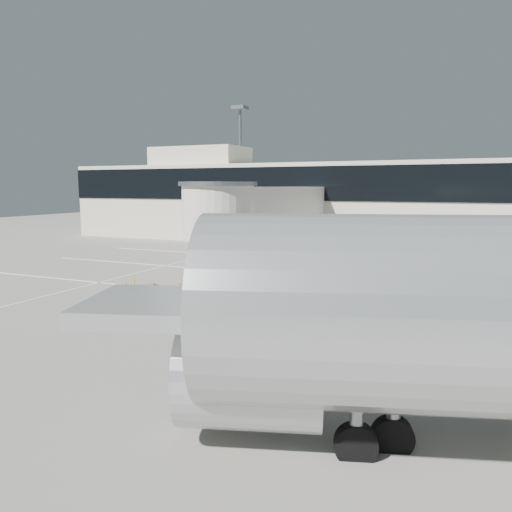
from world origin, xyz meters
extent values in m
plane|color=#9C968C|center=(0.00, 0.00, 0.00)|extent=(140.00, 140.00, 0.00)
cube|color=white|center=(0.00, 2.00, 0.01)|extent=(40.00, 0.15, 0.02)
cube|color=white|center=(0.00, 9.00, 0.01)|extent=(40.00, 0.15, 0.02)
cube|color=white|center=(0.00, 16.00, 0.01)|extent=(40.00, 0.15, 0.02)
cube|color=white|center=(6.00, 10.00, 0.01)|extent=(0.15, 30.00, 0.02)
cube|color=white|center=(-10.00, 10.00, 0.01)|extent=(0.15, 30.00, 0.02)
cube|color=beige|center=(0.00, 30.00, 4.00)|extent=(64.00, 12.00, 8.00)
cube|color=black|center=(0.00, 23.95, 6.00)|extent=(64.00, 0.12, 3.20)
cube|color=beige|center=(-18.00, 28.00, 9.00)|extent=(10.00, 6.00, 2.00)
cylinder|color=gray|center=(-16.00, 34.00, 7.50)|extent=(0.36, 0.36, 15.00)
cube|color=gray|center=(-16.00, 34.00, 15.00)|extent=(1.60, 1.60, 0.40)
cube|color=silver|center=(-4.00, 15.00, 4.30)|extent=(3.00, 18.00, 2.80)
cylinder|color=silver|center=(-4.00, 6.00, 4.30)|extent=(4.40, 4.40, 3.00)
cylinder|color=gray|center=(-4.00, 6.00, 5.90)|extent=(4.80, 4.80, 0.25)
cylinder|color=gray|center=(-5.00, 8.00, 1.45)|extent=(0.28, 0.28, 2.90)
cylinder|color=gray|center=(-3.00, 8.00, 1.45)|extent=(0.28, 0.28, 2.90)
cylinder|color=gray|center=(-5.00, 15.00, 1.45)|extent=(0.28, 0.28, 2.90)
cylinder|color=gray|center=(-3.00, 15.00, 1.45)|extent=(0.28, 0.28, 2.90)
cylinder|color=gray|center=(-5.00, 22.00, 1.45)|extent=(0.28, 0.28, 2.90)
cylinder|color=gray|center=(-3.00, 22.00, 1.45)|extent=(0.28, 0.28, 2.90)
cube|color=gray|center=(-1.40, 5.00, 0.25)|extent=(1.40, 2.60, 0.50)
cube|color=gray|center=(-1.40, 5.60, 1.60)|extent=(1.20, 2.60, 2.06)
cube|color=gray|center=(-1.40, 7.00, 2.85)|extent=(1.40, 1.20, 0.12)
cube|color=maroon|center=(0.89, 6.94, 0.59)|extent=(2.66, 1.42, 0.64)
cube|color=silver|center=(1.85, 7.01, 1.02)|extent=(0.84, 1.23, 0.38)
cube|color=black|center=(0.14, 6.88, 1.23)|extent=(0.21, 1.08, 0.97)
cylinder|color=black|center=(0.09, 6.18, 0.34)|extent=(0.70, 0.32, 0.69)
cylinder|color=black|center=(-0.02, 7.57, 0.34)|extent=(0.70, 0.32, 0.69)
cylinder|color=black|center=(1.80, 6.30, 0.34)|extent=(0.70, 0.32, 0.69)
cylinder|color=black|center=(1.70, 7.69, 0.34)|extent=(0.70, 0.32, 0.69)
cube|color=black|center=(3.58, 4.19, 0.55)|extent=(3.24, 2.11, 0.12)
cube|color=black|center=(3.58, 4.19, 0.37)|extent=(2.90, 1.82, 0.25)
cube|color=black|center=(1.78, 4.59, 0.40)|extent=(0.70, 0.23, 0.08)
cylinder|color=black|center=(2.41, 3.76, 0.17)|extent=(0.36, 0.21, 0.34)
cylinder|color=black|center=(2.70, 5.07, 0.17)|extent=(0.36, 0.21, 0.34)
cylinder|color=black|center=(4.45, 3.30, 0.17)|extent=(0.36, 0.21, 0.34)
cylinder|color=black|center=(4.74, 4.62, 0.17)|extent=(0.36, 0.21, 0.34)
cylinder|color=black|center=(2.03, 3.84, 1.00)|extent=(0.07, 0.07, 0.90)
cylinder|color=black|center=(2.32, 5.16, 1.00)|extent=(0.07, 0.07, 0.90)
cylinder|color=black|center=(4.83, 3.22, 1.00)|extent=(0.07, 0.07, 0.90)
cylinder|color=black|center=(5.12, 4.53, 1.00)|extent=(0.07, 0.07, 0.90)
cube|color=maroon|center=(3.67, 4.36, 0.80)|extent=(0.54, 0.39, 0.39)
cube|color=#58575D|center=(3.38, 4.63, 0.78)|extent=(0.47, 0.44, 0.34)
cube|color=#131A3E|center=(3.10, 4.50, 0.74)|extent=(0.59, 0.49, 0.27)
cube|color=maroon|center=(3.14, 4.11, 0.81)|extent=(0.61, 0.48, 0.40)
cube|color=maroon|center=(4.45, 3.77, 0.75)|extent=(0.55, 0.38, 0.28)
cube|color=olive|center=(2.67, 4.63, 0.80)|extent=(0.56, 0.37, 0.39)
cube|color=maroon|center=(3.77, 4.16, 0.82)|extent=(0.58, 0.42, 0.43)
cube|color=olive|center=(3.17, 4.38, 0.76)|extent=(0.57, 0.44, 0.30)
cube|color=olive|center=(3.44, 4.26, 0.76)|extent=(0.43, 0.40, 0.31)
cube|color=black|center=(-3.27, -1.61, 0.51)|extent=(3.07, 2.23, 0.11)
cube|color=black|center=(-3.27, -1.61, 0.34)|extent=(2.74, 1.95, 0.23)
cube|color=black|center=(-4.88, -2.18, 0.37)|extent=(0.63, 0.29, 0.07)
cylinder|color=black|center=(-3.98, -2.52, 0.16)|extent=(0.34, 0.23, 0.31)
cylinder|color=black|center=(-4.39, -1.35, 0.16)|extent=(0.34, 0.23, 0.31)
cylinder|color=black|center=(-2.15, -1.87, 0.16)|extent=(0.34, 0.23, 0.31)
cylinder|color=black|center=(-2.57, -0.70, 0.16)|extent=(0.34, 0.23, 0.31)
cylinder|color=#FAEA0D|center=(-4.32, -2.64, 0.92)|extent=(0.06, 0.06, 0.83)
cylinder|color=#FAEA0D|center=(-4.73, -1.47, 0.92)|extent=(0.06, 0.06, 0.83)
cylinder|color=#FAEA0D|center=(-1.81, -1.75, 0.92)|extent=(0.06, 0.06, 0.83)
cylinder|color=#FAEA0D|center=(-2.23, -0.58, 0.92)|extent=(0.06, 0.06, 0.83)
cube|color=#AF7C55|center=(-3.40, -1.86, 0.82)|extent=(0.61, 0.58, 0.51)
cube|color=#AF7C55|center=(-2.23, -1.66, 0.80)|extent=(0.53, 0.51, 0.46)
cube|color=#AF7C55|center=(-2.74, -1.79, 0.81)|extent=(0.54, 0.47, 0.49)
cube|color=#AF7C55|center=(-3.04, -1.79, 0.73)|extent=(0.48, 0.47, 0.34)
cube|color=#AF7C55|center=(-3.27, -1.61, 0.78)|extent=(0.55, 0.51, 0.44)
cube|color=#AF7C55|center=(-3.07, -1.51, 0.75)|extent=(0.64, 0.63, 0.38)
cube|color=#AF7C55|center=(-4.24, -1.61, 0.82)|extent=(0.59, 0.51, 0.51)
cube|color=#AF7C55|center=(-3.08, -1.34, 0.80)|extent=(0.48, 0.48, 0.48)
cube|color=black|center=(-2.11, 2.09, 0.54)|extent=(3.04, 1.69, 0.12)
cube|color=black|center=(-2.11, 2.09, 0.36)|extent=(2.73, 1.45, 0.24)
cube|color=black|center=(-3.92, 1.95, 0.39)|extent=(0.69, 0.13, 0.08)
cylinder|color=black|center=(-3.08, 1.35, 0.17)|extent=(0.34, 0.16, 0.33)
cylinder|color=black|center=(-3.19, 2.66, 0.17)|extent=(0.34, 0.16, 0.33)
cylinder|color=black|center=(-1.04, 1.51, 0.17)|extent=(0.34, 0.16, 0.33)
cylinder|color=black|center=(-1.14, 2.82, 0.17)|extent=(0.34, 0.16, 0.33)
cylinder|color=#FAEA0D|center=(-3.46, 1.32, 0.98)|extent=(0.07, 0.07, 0.88)
cylinder|color=#FAEA0D|center=(-3.57, 2.63, 0.98)|extent=(0.07, 0.07, 0.88)
cylinder|color=#FAEA0D|center=(-0.66, 1.54, 0.98)|extent=(0.07, 0.07, 0.88)
cylinder|color=#FAEA0D|center=(-0.76, 2.85, 0.98)|extent=(0.07, 0.07, 0.88)
cube|color=#AF7C55|center=(-1.09, 2.36, 0.86)|extent=(0.66, 0.50, 0.53)
cube|color=#AF7C55|center=(-2.83, 2.16, 0.82)|extent=(0.49, 0.56, 0.45)
cube|color=#AF7C55|center=(-1.53, 1.83, 0.82)|extent=(0.62, 0.49, 0.44)
cube|color=#AF7C55|center=(-2.87, 2.45, 0.82)|extent=(0.64, 0.51, 0.45)
cube|color=#AF7C55|center=(-1.47, 2.47, 0.86)|extent=(0.57, 0.54, 0.53)
cube|color=#AF7C55|center=(-1.37, 1.74, 0.83)|extent=(0.47, 0.45, 0.46)
cube|color=#AF7C55|center=(-2.45, 1.96, 0.80)|extent=(0.51, 0.47, 0.41)
cube|color=#AF7C55|center=(-2.00, 2.52, 0.78)|extent=(0.45, 0.39, 0.38)
imported|color=#A0D916|center=(0.78, -2.58, 0.85)|extent=(0.69, 0.52, 1.71)
cube|color=silver|center=(10.61, 13.52, 1.17)|extent=(3.62, 5.74, 1.72)
cube|color=silver|center=(9.91, 15.81, 0.83)|extent=(2.15, 1.18, 1.00)
cube|color=black|center=(10.54, 13.73, 1.61)|extent=(3.07, 3.83, 0.69)
cylinder|color=black|center=(10.11, 11.51, 0.38)|extent=(0.47, 0.80, 0.76)
cylinder|color=black|center=(12.14, 12.12, 0.38)|extent=(0.47, 0.80, 0.76)
cylinder|color=black|center=(9.08, 14.91, 0.38)|extent=(0.47, 0.80, 0.76)
cylinder|color=black|center=(11.10, 15.53, 0.38)|extent=(0.47, 0.80, 0.76)
cube|color=maroon|center=(-13.72, 24.00, 0.72)|extent=(3.95, 2.90, 1.44)
cube|color=black|center=(-12.24, 23.33, 1.63)|extent=(1.39, 1.60, 0.51)
cylinder|color=black|center=(-15.22, 23.94, 0.29)|extent=(0.62, 0.46, 0.58)
cylinder|color=black|center=(-14.66, 25.17, 0.29)|extent=(0.62, 0.46, 0.58)
cylinder|color=black|center=(-12.78, 22.83, 0.29)|extent=(0.62, 0.46, 0.58)
cylinder|color=black|center=(-12.22, 24.06, 0.29)|extent=(0.62, 0.46, 0.58)
cube|color=silver|center=(7.68, -10.97, 3.12)|extent=(10.77, 5.97, 0.36)
cylinder|color=silver|center=(6.20, -11.45, 1.61)|extent=(3.70, 3.23, 2.39)
cube|color=silver|center=(6.20, -11.45, 2.54)|extent=(0.87, 0.50, 1.14)
cylinder|color=gray|center=(9.16, -10.49, 0.57)|extent=(0.31, 0.31, 1.14)
cylinder|color=black|center=(9.16, -10.49, 0.31)|extent=(0.99, 0.60, 0.93)
cylinder|color=gray|center=(8.50, -11.14, 0.83)|extent=(0.29, 0.29, 1.66)
cylinder|color=black|center=(8.50, -11.14, 0.31)|extent=(0.99, 0.60, 0.93)
camera|label=1|loc=(10.60, -21.10, 5.77)|focal=35.00mm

